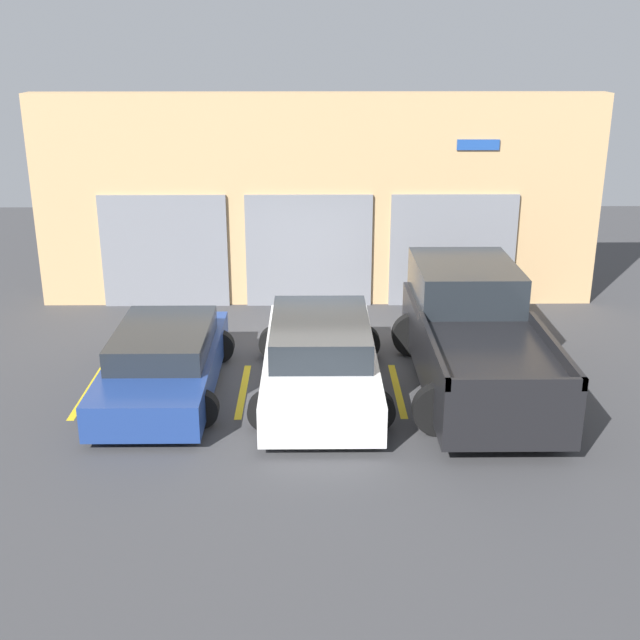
% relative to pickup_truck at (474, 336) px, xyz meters
% --- Properties ---
extents(ground_plane, '(28.00, 28.00, 0.00)m').
position_rel_pickup_truck_xyz_m(ground_plane, '(-2.64, 1.35, -0.86)').
color(ground_plane, '#3D3D3F').
extents(shophouse_building, '(12.31, 0.68, 4.60)m').
position_rel_pickup_truck_xyz_m(shophouse_building, '(-2.64, 4.63, 1.39)').
color(shophouse_building, tan).
rests_on(shophouse_building, ground).
extents(pickup_truck, '(2.54, 5.17, 1.86)m').
position_rel_pickup_truck_xyz_m(pickup_truck, '(0.00, 0.00, 0.00)').
color(pickup_truck, black).
rests_on(pickup_truck, ground).
extents(sedan_white, '(2.26, 4.64, 1.26)m').
position_rel_pickup_truck_xyz_m(sedan_white, '(-2.64, -0.28, -0.27)').
color(sedan_white, white).
rests_on(sedan_white, ground).
extents(sedan_side, '(2.12, 4.25, 1.11)m').
position_rel_pickup_truck_xyz_m(sedan_side, '(-5.27, -0.29, -0.33)').
color(sedan_side, navy).
rests_on(sedan_side, ground).
extents(parking_stripe_far_left, '(0.12, 2.20, 0.01)m').
position_rel_pickup_truck_xyz_m(parking_stripe_far_left, '(-6.59, -0.31, -0.86)').
color(parking_stripe_far_left, gold).
rests_on(parking_stripe_far_left, ground).
extents(parking_stripe_left, '(0.12, 2.20, 0.01)m').
position_rel_pickup_truck_xyz_m(parking_stripe_left, '(-3.95, -0.31, -0.86)').
color(parking_stripe_left, gold).
rests_on(parking_stripe_left, ground).
extents(parking_stripe_centre, '(0.12, 2.20, 0.01)m').
position_rel_pickup_truck_xyz_m(parking_stripe_centre, '(-1.32, -0.31, -0.86)').
color(parking_stripe_centre, gold).
rests_on(parking_stripe_centre, ground).
extents(parking_stripe_right, '(0.12, 2.20, 0.01)m').
position_rel_pickup_truck_xyz_m(parking_stripe_right, '(1.32, -0.31, -0.86)').
color(parking_stripe_right, gold).
rests_on(parking_stripe_right, ground).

